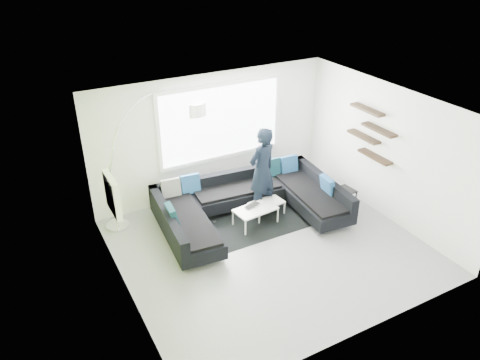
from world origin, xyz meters
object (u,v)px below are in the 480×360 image
Objects in this scene: person at (262,171)px; laptop at (254,206)px; sectional_sofa at (251,207)px; coffee_table at (261,212)px; side_table at (343,201)px; arc_lamp at (109,170)px.

person is 4.77× the size of laptop.
laptop is at bearing 26.81° from person.
sectional_sofa reaches higher than coffee_table.
laptop is at bearing 178.20° from coffee_table.
laptop is at bearing -56.08° from sectional_sofa.
laptop is (-1.89, 0.58, 0.11)m from side_table.
arc_lamp is 6.55× the size of laptop.
person is at bearing 23.93° from laptop.
laptop is at bearing -36.93° from arc_lamp.
arc_lamp is 1.37× the size of person.
arc_lamp is at bearing 158.41° from side_table.
person is (0.20, 0.33, 0.77)m from coffee_table.
coffee_table is at bearing 44.45° from person.
laptop reaches higher than coffee_table.
coffee_table is at bearing 160.78° from side_table.
coffee_table is at bearing -6.87° from sectional_sofa.
arc_lamp is 3.08m from person.
laptop is (-0.39, -0.35, -0.57)m from person.
side_table reaches higher than laptop.
arc_lamp is at bearing 150.71° from coffee_table.
arc_lamp reaches higher than sectional_sofa.
side_table is 1.37× the size of laptop.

